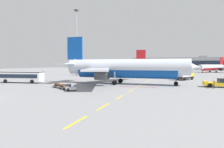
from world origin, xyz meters
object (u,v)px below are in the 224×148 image
at_px(pushback_tug, 220,83).
at_px(airliner_far_center, 212,67).
at_px(catering_truck, 184,75).
at_px(ground_crew_worker, 214,84).
at_px(apron_shuttle_bus, 21,76).
at_px(apron_light_mast_near, 77,36).
at_px(airliner_far_right, 113,67).
at_px(airliner_foreground, 123,68).
at_px(baggage_train, 63,86).

relative_size(pushback_tug, airliner_far_center, 0.26).
distance_m(catering_truck, ground_crew_worker, 21.50).
height_order(apron_shuttle_bus, catering_truck, catering_truck).
relative_size(catering_truck, ground_crew_worker, 4.11).
bearing_deg(apron_shuttle_bus, ground_crew_worker, 3.23).
bearing_deg(catering_truck, apron_light_mast_near, 161.46).
bearing_deg(airliner_far_right, airliner_foreground, -67.87).
relative_size(pushback_tug, baggage_train, 0.77).
bearing_deg(airliner_far_center, apron_shuttle_bus, -123.84).
height_order(airliner_far_center, baggage_train, airliner_far_center).
xyz_separation_m(ground_crew_worker, apron_light_mast_near, (-51.04, 36.39, 17.09)).
bearing_deg(apron_shuttle_bus, pushback_tug, 6.46).
height_order(airliner_foreground, catering_truck, airliner_foreground).
bearing_deg(ground_crew_worker, airliner_far_center, 81.45).
xyz_separation_m(airliner_foreground, airliner_far_right, (-14.20, 34.92, -0.31)).
relative_size(catering_truck, baggage_train, 0.91).
bearing_deg(apron_light_mast_near, airliner_foreground, -47.12).
relative_size(ground_crew_worker, apron_light_mast_near, 0.06).
xyz_separation_m(airliner_far_right, catering_truck, (29.13, -16.79, -1.99)).
distance_m(baggage_train, ground_crew_worker, 30.54).
bearing_deg(catering_truck, airliner_far_right, 150.04).
relative_size(pushback_tug, airliner_far_right, 0.19).
bearing_deg(airliner_far_right, apron_shuttle_bus, -107.08).
distance_m(pushback_tug, ground_crew_worker, 3.24).
bearing_deg(catering_truck, airliner_foreground, -129.46).
relative_size(catering_truck, apron_light_mast_near, 0.24).
distance_m(airliner_far_center, ground_crew_worker, 86.84).
xyz_separation_m(airliner_far_center, baggage_train, (-41.68, -96.05, -2.51)).
relative_size(airliner_far_center, apron_shuttle_bus, 1.93).
bearing_deg(pushback_tug, airliner_far_center, 82.24).
height_order(airliner_far_center, apron_shuttle_bus, airliner_far_center).
xyz_separation_m(airliner_foreground, apron_light_mast_near, (-31.21, 33.61, 14.15)).
xyz_separation_m(airliner_foreground, ground_crew_worker, (19.83, -2.78, -2.94)).
bearing_deg(airliner_far_center, catering_truck, -105.33).
bearing_deg(apron_shuttle_bus, airliner_foreground, 11.48).
height_order(apron_shuttle_bus, baggage_train, apron_shuttle_bus).
bearing_deg(airliner_foreground, apron_light_mast_near, 132.88).
bearing_deg(airliner_far_right, ground_crew_worker, -47.93).
bearing_deg(airliner_far_center, airliner_foreground, -111.51).
height_order(airliner_foreground, airliner_far_right, airliner_foreground).
bearing_deg(catering_truck, pushback_tug, -70.26).
bearing_deg(airliner_foreground, ground_crew_worker, -7.99).
bearing_deg(ground_crew_worker, apron_shuttle_bus, -176.77).
distance_m(airliner_foreground, catering_truck, 23.60).
distance_m(airliner_far_right, ground_crew_worker, 50.86).
xyz_separation_m(airliner_foreground, catering_truck, (14.93, 18.14, -2.30)).
bearing_deg(catering_truck, ground_crew_worker, -76.80).
xyz_separation_m(catering_truck, baggage_train, (-23.88, -31.11, -1.12)).
xyz_separation_m(apron_shuttle_bus, apron_light_mast_near, (-4.62, 39.01, 16.35)).
bearing_deg(airliner_far_center, ground_crew_worker, -98.55).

